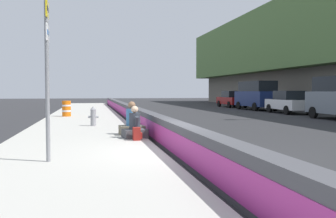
{
  "coord_description": "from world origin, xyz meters",
  "views": [
    {
      "loc": [
        -9.27,
        2.25,
        1.68
      ],
      "look_at": [
        8.1,
        -1.34,
        0.83
      ],
      "focal_mm": 40.12,
      "sensor_mm": 36.0,
      "label": 1
    }
  ],
  "objects_px": {
    "route_sign_post": "(47,66)",
    "seated_person_middle": "(132,124)",
    "parked_car_far": "(232,99)",
    "fire_hydrant": "(93,116)",
    "construction_barrel": "(67,109)",
    "backpack": "(137,134)",
    "parked_car_midline": "(257,95)",
    "parked_car_fourth": "(289,102)",
    "seated_person_foreground": "(135,128)"
  },
  "relations": [
    {
      "from": "route_sign_post",
      "to": "seated_person_middle",
      "type": "distance_m",
      "value": 5.58
    },
    {
      "from": "parked_car_far",
      "to": "fire_hydrant",
      "type": "bearing_deg",
      "value": 144.49
    },
    {
      "from": "fire_hydrant",
      "to": "route_sign_post",
      "type": "bearing_deg",
      "value": 173.09
    },
    {
      "from": "seated_person_middle",
      "to": "construction_barrel",
      "type": "distance_m",
      "value": 10.76
    },
    {
      "from": "backpack",
      "to": "construction_barrel",
      "type": "bearing_deg",
      "value": 13.46
    },
    {
      "from": "seated_person_middle",
      "to": "parked_car_midline",
      "type": "xyz_separation_m",
      "value": [
        17.85,
        -13.06,
        0.85
      ]
    },
    {
      "from": "route_sign_post",
      "to": "backpack",
      "type": "relative_size",
      "value": 9.0
    },
    {
      "from": "route_sign_post",
      "to": "seated_person_middle",
      "type": "xyz_separation_m",
      "value": [
        4.77,
        -2.34,
        -1.7
      ]
    },
    {
      "from": "backpack",
      "to": "parked_car_midline",
      "type": "relative_size",
      "value": 0.08
    },
    {
      "from": "parked_car_fourth",
      "to": "fire_hydrant",
      "type": "bearing_deg",
      "value": 121.19
    },
    {
      "from": "parked_car_midline",
      "to": "parked_car_far",
      "type": "relative_size",
      "value": 1.14
    },
    {
      "from": "fire_hydrant",
      "to": "parked_car_midline",
      "type": "distance_m",
      "value": 20.23
    },
    {
      "from": "route_sign_post",
      "to": "construction_barrel",
      "type": "xyz_separation_m",
      "value": [
        15.13,
        0.53,
        -1.59
      ]
    },
    {
      "from": "route_sign_post",
      "to": "parked_car_far",
      "type": "bearing_deg",
      "value": -28.34
    },
    {
      "from": "route_sign_post",
      "to": "seated_person_foreground",
      "type": "xyz_separation_m",
      "value": [
        3.79,
        -2.33,
        -1.74
      ]
    },
    {
      "from": "backpack",
      "to": "parked_car_fourth",
      "type": "distance_m",
      "value": 19.19
    },
    {
      "from": "seated_person_foreground",
      "to": "backpack",
      "type": "distance_m",
      "value": 0.62
    },
    {
      "from": "seated_person_foreground",
      "to": "fire_hydrant",
      "type": "bearing_deg",
      "value": 15.8
    },
    {
      "from": "backpack",
      "to": "route_sign_post",
      "type": "bearing_deg",
      "value": 143.83
    },
    {
      "from": "seated_person_middle",
      "to": "backpack",
      "type": "xyz_separation_m",
      "value": [
        -1.58,
        0.01,
        -0.17
      ]
    },
    {
      "from": "parked_car_fourth",
      "to": "parked_car_far",
      "type": "height_order",
      "value": "same"
    },
    {
      "from": "parked_car_fourth",
      "to": "parked_car_midline",
      "type": "xyz_separation_m",
      "value": [
        5.46,
        0.06,
        0.49
      ]
    },
    {
      "from": "fire_hydrant",
      "to": "seated_person_foreground",
      "type": "height_order",
      "value": "seated_person_foreground"
    },
    {
      "from": "seated_person_foreground",
      "to": "seated_person_middle",
      "type": "height_order",
      "value": "seated_person_middle"
    },
    {
      "from": "construction_barrel",
      "to": "route_sign_post",
      "type": "bearing_deg",
      "value": -177.98
    },
    {
      "from": "backpack",
      "to": "parked_car_far",
      "type": "bearing_deg",
      "value": -27.26
    },
    {
      "from": "seated_person_middle",
      "to": "parked_car_midline",
      "type": "height_order",
      "value": "parked_car_midline"
    },
    {
      "from": "parked_car_midline",
      "to": "parked_car_far",
      "type": "bearing_deg",
      "value": -0.29
    },
    {
      "from": "seated_person_middle",
      "to": "parked_car_midline",
      "type": "bearing_deg",
      "value": -36.19
    },
    {
      "from": "seated_person_middle",
      "to": "construction_barrel",
      "type": "height_order",
      "value": "seated_person_middle"
    },
    {
      "from": "backpack",
      "to": "parked_car_midline",
      "type": "xyz_separation_m",
      "value": [
        19.44,
        -13.07,
        1.02
      ]
    },
    {
      "from": "route_sign_post",
      "to": "fire_hydrant",
      "type": "distance_m",
      "value": 8.63
    },
    {
      "from": "parked_car_fourth",
      "to": "backpack",
      "type": "bearing_deg",
      "value": 136.78
    },
    {
      "from": "route_sign_post",
      "to": "parked_car_fourth",
      "type": "xyz_separation_m",
      "value": [
        17.16,
        -15.46,
        -1.35
      ]
    },
    {
      "from": "fire_hydrant",
      "to": "parked_car_far",
      "type": "relative_size",
      "value": 0.19
    },
    {
      "from": "route_sign_post",
      "to": "parked_car_fourth",
      "type": "relative_size",
      "value": 0.79
    },
    {
      "from": "parked_car_midline",
      "to": "backpack",
      "type": "bearing_deg",
      "value": 146.08
    },
    {
      "from": "construction_barrel",
      "to": "parked_car_midline",
      "type": "relative_size",
      "value": 0.18
    },
    {
      "from": "seated_person_middle",
      "to": "construction_barrel",
      "type": "relative_size",
      "value": 1.24
    },
    {
      "from": "backpack",
      "to": "parked_car_far",
      "type": "distance_m",
      "value": 28.61
    },
    {
      "from": "fire_hydrant",
      "to": "seated_person_middle",
      "type": "xyz_separation_m",
      "value": [
        -3.65,
        -1.32,
        -0.08
      ]
    },
    {
      "from": "construction_barrel",
      "to": "parked_car_far",
      "type": "relative_size",
      "value": 0.21
    },
    {
      "from": "seated_person_foreground",
      "to": "parked_car_far",
      "type": "relative_size",
      "value": 0.23
    },
    {
      "from": "seated_person_middle",
      "to": "construction_barrel",
      "type": "bearing_deg",
      "value": 15.5
    },
    {
      "from": "seated_person_foreground",
      "to": "seated_person_middle",
      "type": "bearing_deg",
      "value": -0.57
    },
    {
      "from": "backpack",
      "to": "seated_person_middle",
      "type": "bearing_deg",
      "value": -0.48
    },
    {
      "from": "route_sign_post",
      "to": "backpack",
      "type": "height_order",
      "value": "route_sign_post"
    },
    {
      "from": "fire_hydrant",
      "to": "parked_car_far",
      "type": "distance_m",
      "value": 24.81
    },
    {
      "from": "construction_barrel",
      "to": "parked_car_fourth",
      "type": "xyz_separation_m",
      "value": [
        2.03,
        -15.99,
        0.24
      ]
    },
    {
      "from": "backpack",
      "to": "parked_car_midline",
      "type": "bearing_deg",
      "value": -33.92
    }
  ]
}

